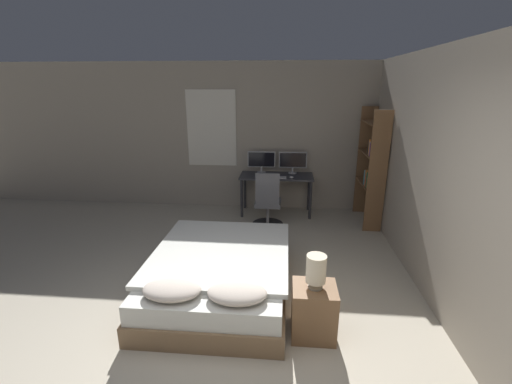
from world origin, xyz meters
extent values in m
plane|color=#B2A893|center=(0.00, 0.00, 0.00)|extent=(20.00, 20.00, 0.00)
cube|color=#9E9384|center=(0.00, 4.23, 1.35)|extent=(12.00, 0.06, 2.70)
cube|color=silver|center=(-0.84, 4.19, 1.52)|extent=(0.92, 0.01, 1.39)
cube|color=black|center=(-0.84, 4.20, 1.52)|extent=(0.84, 0.01, 1.31)
cube|color=#9E9384|center=(2.18, 1.50, 1.35)|extent=(0.06, 12.00, 2.70)
cube|color=#846647|center=(-0.15, 1.28, 0.11)|extent=(1.49, 1.98, 0.22)
cube|color=silver|center=(-0.15, 1.28, 0.32)|extent=(1.43, 1.92, 0.21)
cube|color=silver|center=(-0.15, 1.39, 0.45)|extent=(1.53, 1.66, 0.05)
ellipsoid|color=beige|center=(-0.46, 0.54, 0.49)|extent=(0.55, 0.38, 0.13)
ellipsoid|color=beige|center=(0.15, 0.54, 0.49)|extent=(0.55, 0.38, 0.13)
cube|color=brown|center=(0.86, 0.65, 0.26)|extent=(0.41, 0.38, 0.51)
cylinder|color=gray|center=(0.86, 0.65, 0.52)|extent=(0.14, 0.14, 0.01)
cylinder|color=gray|center=(0.86, 0.65, 0.55)|extent=(0.02, 0.02, 0.05)
cylinder|color=beige|center=(0.86, 0.65, 0.71)|extent=(0.18, 0.18, 0.26)
cube|color=#38383D|center=(0.40, 3.87, 0.72)|extent=(1.32, 0.58, 0.03)
cylinder|color=#2D2D33|center=(-0.21, 3.63, 0.35)|extent=(0.05, 0.05, 0.70)
cylinder|color=#2D2D33|center=(1.01, 3.63, 0.35)|extent=(0.05, 0.05, 0.70)
cylinder|color=#2D2D33|center=(-0.21, 4.11, 0.35)|extent=(0.05, 0.05, 0.70)
cylinder|color=#2D2D33|center=(1.01, 4.11, 0.35)|extent=(0.05, 0.05, 0.70)
cylinder|color=#B7B7BC|center=(0.11, 4.06, 0.74)|extent=(0.16, 0.16, 0.01)
cylinder|color=#B7B7BC|center=(0.11, 4.06, 0.79)|extent=(0.03, 0.03, 0.09)
cube|color=#B7B7BC|center=(0.11, 4.06, 0.98)|extent=(0.51, 0.03, 0.29)
cube|color=black|center=(0.11, 4.05, 0.98)|extent=(0.48, 0.00, 0.26)
cylinder|color=#B7B7BC|center=(0.69, 4.06, 0.74)|extent=(0.16, 0.16, 0.01)
cylinder|color=#B7B7BC|center=(0.69, 4.06, 0.79)|extent=(0.03, 0.03, 0.09)
cube|color=#B7B7BC|center=(0.69, 4.06, 0.98)|extent=(0.51, 0.03, 0.29)
cube|color=black|center=(0.69, 4.05, 0.98)|extent=(0.48, 0.00, 0.26)
cube|color=#B7B7BC|center=(0.40, 3.69, 0.74)|extent=(0.35, 0.13, 0.02)
ellipsoid|color=#B7B7BC|center=(0.66, 3.69, 0.75)|extent=(0.07, 0.05, 0.04)
cylinder|color=black|center=(0.28, 3.27, 0.02)|extent=(0.52, 0.52, 0.04)
cylinder|color=gray|center=(0.28, 3.27, 0.21)|extent=(0.05, 0.05, 0.34)
cube|color=slate|center=(0.28, 3.27, 0.41)|extent=(0.42, 0.42, 0.07)
cube|color=slate|center=(0.28, 3.08, 0.71)|extent=(0.38, 0.05, 0.52)
cube|color=brown|center=(1.99, 3.19, 0.97)|extent=(0.29, 0.02, 1.94)
cube|color=brown|center=(1.99, 4.09, 0.97)|extent=(0.29, 0.02, 1.94)
cube|color=brown|center=(1.99, 3.64, 0.68)|extent=(0.29, 0.88, 0.02)
cube|color=brown|center=(1.99, 3.64, 1.20)|extent=(0.29, 0.88, 0.02)
cube|color=brown|center=(1.99, 3.64, 1.71)|extent=(0.29, 0.88, 0.02)
cube|color=orange|center=(1.99, 3.23, 0.79)|extent=(0.23, 0.03, 0.20)
cube|color=orange|center=(1.99, 3.27, 0.79)|extent=(0.23, 0.04, 0.19)
cube|color=orange|center=(1.99, 3.31, 0.78)|extent=(0.23, 0.02, 0.17)
cube|color=#337042|center=(1.99, 3.34, 0.82)|extent=(0.23, 0.02, 0.25)
cube|color=#337042|center=(1.99, 3.38, 0.82)|extent=(0.23, 0.02, 0.25)
cube|color=#B2332D|center=(1.99, 3.42, 0.78)|extent=(0.23, 0.03, 0.18)
cube|color=orange|center=(1.99, 3.47, 0.82)|extent=(0.23, 0.04, 0.27)
cube|color=teal|center=(1.99, 3.51, 0.79)|extent=(0.23, 0.03, 0.21)
cube|color=teal|center=(1.99, 3.56, 0.81)|extent=(0.23, 0.04, 0.24)
cube|color=teal|center=(1.99, 3.23, 1.33)|extent=(0.23, 0.04, 0.22)
cube|color=#7A387F|center=(1.99, 3.27, 1.33)|extent=(0.23, 0.03, 0.24)
cube|color=#B2332D|center=(1.99, 3.31, 1.34)|extent=(0.23, 0.02, 0.26)
cube|color=#7A387F|center=(1.99, 3.34, 1.32)|extent=(0.23, 0.04, 0.21)
cube|color=#BCB29E|center=(1.99, 3.39, 1.33)|extent=(0.23, 0.03, 0.22)
cube|color=orange|center=(1.99, 3.43, 1.34)|extent=(0.23, 0.04, 0.25)
cube|color=#28282D|center=(1.99, 3.48, 1.33)|extent=(0.23, 0.04, 0.24)
camera|label=1|loc=(0.56, -2.12, 2.30)|focal=24.00mm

